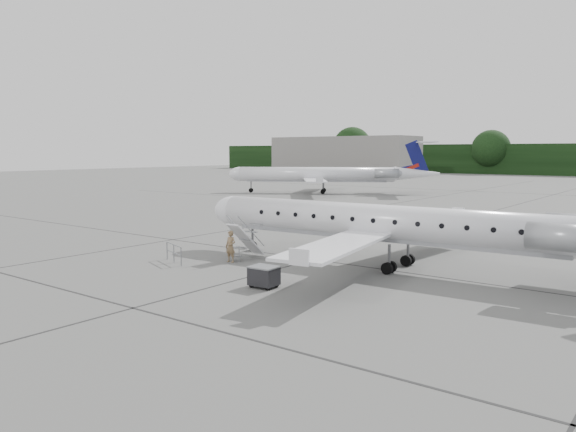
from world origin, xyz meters
The scene contains 8 objects.
ground centered at (0.00, 0.00, 0.00)m, with size 320.00×320.00×0.00m, color slate.
terminal_building centered at (-70.00, 110.00, 5.00)m, with size 40.00×14.00×10.00m, color slate.
main_regional_jet centered at (-2.10, 3.07, 3.31)m, with size 25.83×18.60×6.62m, color silver, non-canonical shape.
airstair centered at (-9.47, 0.58, 1.04)m, with size 0.85×2.38×2.08m, color silver, non-canonical shape.
passenger centered at (-9.41, -0.76, 0.88)m, with size 0.64×0.42×1.76m, color olive.
safety_railing centered at (-11.83, -2.72, 0.50)m, with size 2.20×0.08×1.00m, color gray, non-canonical shape.
baggage_cart centered at (-4.27, -4.10, 0.51)m, with size 1.19×0.96×1.03m, color black, non-canonical shape.
bg_regional_left centered at (-34.68, 44.65, 3.78)m, with size 28.82×20.75×7.56m, color silver, non-canonical shape.
Camera 1 is at (11.49, -23.11, 6.09)m, focal length 35.00 mm.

